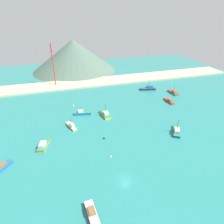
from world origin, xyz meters
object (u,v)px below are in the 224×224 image
object	(u,v)px
fishing_boat_0	(82,113)
fishing_boat_5	(169,101)
fishing_boat_7	(173,92)
radio_tower	(53,65)
fishing_boat_4	(93,217)
fishing_boat_2	(105,114)
fishing_boat_8	(0,169)
buoy_0	(104,138)
fishing_boat_11	(43,145)
fishing_boat_10	(177,131)
buoy_1	(111,157)
fishing_boat_9	(148,88)
fishing_boat_3	(71,126)
buoy_2	(73,106)

from	to	relation	value
fishing_boat_0	fishing_boat_5	xyz separation A→B (m)	(52.32, 0.35, -0.14)
fishing_boat_7	radio_tower	size ratio (longest dim) A/B	0.32
fishing_boat_4	fishing_boat_5	distance (m)	84.75
fishing_boat_7	fishing_boat_2	bearing A→B (deg)	-162.24
radio_tower	fishing_boat_7	bearing A→B (deg)	-26.99
fishing_boat_7	radio_tower	distance (m)	83.36
fishing_boat_8	buoy_0	world-z (taller)	fishing_boat_8
fishing_boat_11	buoy_0	bearing A→B (deg)	-4.88
fishing_boat_10	fishing_boat_4	bearing A→B (deg)	-146.56
fishing_boat_4	fishing_boat_7	xyz separation A→B (m)	(69.65, 71.26, -0.02)
fishing_boat_7	fishing_boat_8	world-z (taller)	fishing_boat_7
fishing_boat_5	buoy_1	distance (m)	60.74
fishing_boat_2	fishing_boat_7	bearing A→B (deg)	17.76
fishing_boat_9	radio_tower	distance (m)	67.36
fishing_boat_3	fishing_boat_11	bearing A→B (deg)	-138.65
fishing_boat_11	radio_tower	bearing A→B (deg)	82.80
fishing_boat_5	fishing_boat_7	distance (m)	14.90
fishing_boat_8	fishing_boat_3	bearing A→B (deg)	37.96
fishing_boat_3	buoy_0	distance (m)	18.21
fishing_boat_4	buoy_0	bearing A→B (deg)	70.28
fishing_boat_3	fishing_boat_8	xyz separation A→B (m)	(-27.17, -21.20, -0.14)
fishing_boat_0	fishing_boat_2	size ratio (longest dim) A/B	0.96
fishing_boat_0	fishing_boat_4	size ratio (longest dim) A/B	0.87
fishing_boat_3	fishing_boat_7	distance (m)	73.13
fishing_boat_3	buoy_0	world-z (taller)	fishing_boat_3
fishing_boat_8	fishing_boat_11	size ratio (longest dim) A/B	0.94
fishing_boat_7	fishing_boat_8	size ratio (longest dim) A/B	1.04
fishing_boat_11	radio_tower	world-z (taller)	radio_tower
fishing_boat_2	fishing_boat_8	world-z (taller)	fishing_boat_2
fishing_boat_11	radio_tower	xyz separation A→B (m)	(9.02, 71.37, 14.36)
fishing_boat_5	fishing_boat_11	world-z (taller)	fishing_boat_5
fishing_boat_8	buoy_0	xyz separation A→B (m)	(39.54, 7.85, -0.58)
fishing_boat_0	fishing_boat_8	world-z (taller)	fishing_boat_0
fishing_boat_9	buoy_0	world-z (taller)	fishing_boat_9
fishing_boat_5	fishing_boat_11	distance (m)	75.81
fishing_boat_0	fishing_boat_5	world-z (taller)	fishing_boat_0
buoy_2	fishing_boat_4	bearing A→B (deg)	-93.25
fishing_boat_7	buoy_0	xyz separation A→B (m)	(-57.10, -36.23, -0.66)
fishing_boat_10	buoy_1	world-z (taller)	fishing_boat_10
fishing_boat_3	buoy_2	distance (m)	23.80
fishing_boat_2	fishing_boat_10	distance (m)	36.54
fishing_boat_2	fishing_boat_8	size ratio (longest dim) A/B	1.04
fishing_boat_11	fishing_boat_5	bearing A→B (deg)	17.67
fishing_boat_4	buoy_1	bearing A→B (deg)	62.58
radio_tower	fishing_boat_9	bearing A→B (deg)	-23.50
fishing_boat_8	fishing_boat_10	xyz separation A→B (m)	(72.23, 2.70, 0.16)
buoy_0	fishing_boat_8	bearing A→B (deg)	-168.77
fishing_boat_0	fishing_boat_10	bearing A→B (deg)	-38.34
fishing_boat_2	fishing_boat_3	size ratio (longest dim) A/B	1.09
buoy_2	buoy_0	bearing A→B (deg)	-77.05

